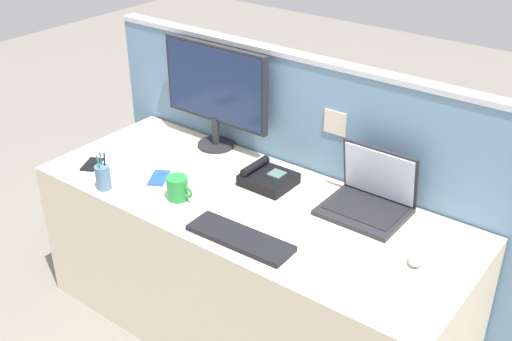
{
  "coord_description": "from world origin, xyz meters",
  "views": [
    {
      "loc": [
        1.38,
        -1.77,
        2.08
      ],
      "look_at": [
        0.0,
        0.05,
        0.83
      ],
      "focal_mm": 43.74,
      "sensor_mm": 36.0,
      "label": 1
    }
  ],
  "objects_px": {
    "desk_phone": "(267,178)",
    "keyboard_main": "(240,238)",
    "computer_mouse_right_hand": "(417,259)",
    "pen_cup": "(103,177)",
    "cell_phone_black_slab": "(92,164)",
    "laptop": "(370,196)",
    "coffee_mug": "(178,188)",
    "desktop_monitor": "(215,88)",
    "cell_phone_blue_case": "(159,178)"
  },
  "relations": [
    {
      "from": "desk_phone",
      "to": "keyboard_main",
      "type": "distance_m",
      "value": 0.45
    },
    {
      "from": "computer_mouse_right_hand",
      "to": "pen_cup",
      "type": "xyz_separation_m",
      "value": [
        -1.31,
        -0.33,
        0.04
      ]
    },
    {
      "from": "pen_cup",
      "to": "cell_phone_black_slab",
      "type": "height_order",
      "value": "pen_cup"
    },
    {
      "from": "laptop",
      "to": "desk_phone",
      "type": "xyz_separation_m",
      "value": [
        -0.46,
        -0.09,
        -0.03
      ]
    },
    {
      "from": "desk_phone",
      "to": "cell_phone_black_slab",
      "type": "xyz_separation_m",
      "value": [
        -0.75,
        -0.35,
        -0.02
      ]
    },
    {
      "from": "laptop",
      "to": "coffee_mug",
      "type": "bearing_deg",
      "value": -148.67
    },
    {
      "from": "laptop",
      "to": "cell_phone_black_slab",
      "type": "bearing_deg",
      "value": -160.02
    },
    {
      "from": "desktop_monitor",
      "to": "cell_phone_blue_case",
      "type": "bearing_deg",
      "value": -88.61
    },
    {
      "from": "pen_cup",
      "to": "cell_phone_black_slab",
      "type": "relative_size",
      "value": 1.37
    },
    {
      "from": "cell_phone_black_slab",
      "to": "cell_phone_blue_case",
      "type": "xyz_separation_m",
      "value": [
        0.34,
        0.1,
        0.0
      ]
    },
    {
      "from": "desk_phone",
      "to": "coffee_mug",
      "type": "bearing_deg",
      "value": -124.47
    },
    {
      "from": "keyboard_main",
      "to": "cell_phone_black_slab",
      "type": "xyz_separation_m",
      "value": [
        -0.93,
        0.06,
        -0.01
      ]
    },
    {
      "from": "desk_phone",
      "to": "cell_phone_black_slab",
      "type": "height_order",
      "value": "desk_phone"
    },
    {
      "from": "desk_phone",
      "to": "keyboard_main",
      "type": "bearing_deg",
      "value": -67.1
    },
    {
      "from": "computer_mouse_right_hand",
      "to": "cell_phone_blue_case",
      "type": "xyz_separation_m",
      "value": [
        -1.18,
        -0.12,
        -0.01
      ]
    },
    {
      "from": "keyboard_main",
      "to": "desktop_monitor",
      "type": "bearing_deg",
      "value": 134.62
    },
    {
      "from": "desktop_monitor",
      "to": "desk_phone",
      "type": "bearing_deg",
      "value": -20.32
    },
    {
      "from": "computer_mouse_right_hand",
      "to": "coffee_mug",
      "type": "xyz_separation_m",
      "value": [
        -0.99,
        -0.2,
        0.03
      ]
    },
    {
      "from": "computer_mouse_right_hand",
      "to": "pen_cup",
      "type": "distance_m",
      "value": 1.35
    },
    {
      "from": "laptop",
      "to": "desk_phone",
      "type": "distance_m",
      "value": 0.46
    },
    {
      "from": "cell_phone_black_slab",
      "to": "cell_phone_blue_case",
      "type": "bearing_deg",
      "value": -11.06
    },
    {
      "from": "computer_mouse_right_hand",
      "to": "coffee_mug",
      "type": "height_order",
      "value": "coffee_mug"
    },
    {
      "from": "desktop_monitor",
      "to": "desk_phone",
      "type": "xyz_separation_m",
      "value": [
        0.42,
        -0.16,
        -0.27
      ]
    },
    {
      "from": "cell_phone_blue_case",
      "to": "computer_mouse_right_hand",
      "type": "bearing_deg",
      "value": -23.64
    },
    {
      "from": "laptop",
      "to": "coffee_mug",
      "type": "xyz_separation_m",
      "value": [
        -0.68,
        -0.41,
        -0.01
      ]
    },
    {
      "from": "keyboard_main",
      "to": "cell_phone_blue_case",
      "type": "distance_m",
      "value": 0.61
    },
    {
      "from": "laptop",
      "to": "computer_mouse_right_hand",
      "type": "distance_m",
      "value": 0.38
    },
    {
      "from": "keyboard_main",
      "to": "cell_phone_black_slab",
      "type": "height_order",
      "value": "keyboard_main"
    },
    {
      "from": "coffee_mug",
      "to": "laptop",
      "type": "bearing_deg",
      "value": 31.33
    },
    {
      "from": "keyboard_main",
      "to": "computer_mouse_right_hand",
      "type": "xyz_separation_m",
      "value": [
        0.59,
        0.28,
        0.01
      ]
    },
    {
      "from": "laptop",
      "to": "pen_cup",
      "type": "relative_size",
      "value": 1.94
    },
    {
      "from": "pen_cup",
      "to": "cell_phone_blue_case",
      "type": "bearing_deg",
      "value": 58.15
    },
    {
      "from": "keyboard_main",
      "to": "cell_phone_blue_case",
      "type": "bearing_deg",
      "value": 163.5
    },
    {
      "from": "desktop_monitor",
      "to": "laptop",
      "type": "bearing_deg",
      "value": -4.6
    },
    {
      "from": "laptop",
      "to": "desktop_monitor",
      "type": "bearing_deg",
      "value": 175.4
    },
    {
      "from": "desktop_monitor",
      "to": "pen_cup",
      "type": "relative_size",
      "value": 3.47
    },
    {
      "from": "desktop_monitor",
      "to": "cell_phone_blue_case",
      "type": "relative_size",
      "value": 4.44
    },
    {
      "from": "desk_phone",
      "to": "coffee_mug",
      "type": "height_order",
      "value": "coffee_mug"
    },
    {
      "from": "desktop_monitor",
      "to": "cell_phone_black_slab",
      "type": "bearing_deg",
      "value": -122.88
    },
    {
      "from": "computer_mouse_right_hand",
      "to": "pen_cup",
      "type": "relative_size",
      "value": 0.58
    },
    {
      "from": "cell_phone_black_slab",
      "to": "coffee_mug",
      "type": "xyz_separation_m",
      "value": [
        0.53,
        0.03,
        0.05
      ]
    },
    {
      "from": "cell_phone_black_slab",
      "to": "laptop",
      "type": "bearing_deg",
      "value": -6.96
    },
    {
      "from": "laptop",
      "to": "desk_phone",
      "type": "bearing_deg",
      "value": -169.29
    },
    {
      "from": "cell_phone_blue_case",
      "to": "laptop",
      "type": "bearing_deg",
      "value": -8.14
    },
    {
      "from": "laptop",
      "to": "cell_phone_blue_case",
      "type": "bearing_deg",
      "value": -158.46
    },
    {
      "from": "cell_phone_black_slab",
      "to": "computer_mouse_right_hand",
      "type": "bearing_deg",
      "value": -18.65
    },
    {
      "from": "desk_phone",
      "to": "computer_mouse_right_hand",
      "type": "bearing_deg",
      "value": -9.75
    },
    {
      "from": "cell_phone_blue_case",
      "to": "desk_phone",
      "type": "bearing_deg",
      "value": 2.16
    },
    {
      "from": "laptop",
      "to": "pen_cup",
      "type": "distance_m",
      "value": 1.14
    },
    {
      "from": "cell_phone_black_slab",
      "to": "coffee_mug",
      "type": "height_order",
      "value": "coffee_mug"
    }
  ]
}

